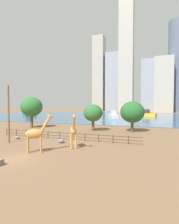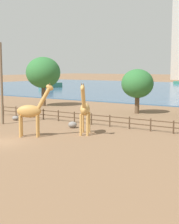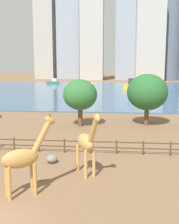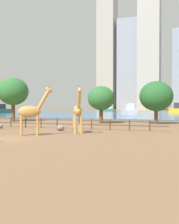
{
  "view_description": "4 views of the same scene",
  "coord_description": "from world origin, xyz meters",
  "px_view_note": "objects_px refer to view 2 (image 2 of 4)",
  "views": [
    {
      "loc": [
        14.19,
        -15.07,
        5.99
      ],
      "look_at": [
        -0.93,
        27.34,
        4.22
      ],
      "focal_mm": 28.0,
      "sensor_mm": 36.0,
      "label": 1
    },
    {
      "loc": [
        22.43,
        -19.64,
        6.4
      ],
      "look_at": [
        0.81,
        12.39,
        1.36
      ],
      "focal_mm": 55.0,
      "sensor_mm": 36.0,
      "label": 2
    },
    {
      "loc": [
        6.02,
        -12.58,
        7.94
      ],
      "look_at": [
        2.81,
        20.8,
        2.36
      ],
      "focal_mm": 45.0,
      "sensor_mm": 36.0,
      "label": 3
    },
    {
      "loc": [
        15.39,
        -20.9,
        3.06
      ],
      "look_at": [
        0.12,
        21.18,
        1.92
      ],
      "focal_mm": 45.0,
      "sensor_mm": 36.0,
      "label": 4
    }
  ],
  "objects_px": {
    "boulder_near_fence": "(15,118)",
    "boulder_by_pole": "(73,125)",
    "giraffe_tall": "(31,111)",
    "boat_ferry": "(50,84)",
    "giraffe_companion": "(85,109)",
    "tree_right_tall": "(137,84)",
    "tree_left_large": "(43,73)",
    "utility_pole": "(2,84)"
  },
  "relations": [
    {
      "from": "boulder_near_fence",
      "to": "boulder_by_pole",
      "type": "distance_m",
      "value": 8.94
    },
    {
      "from": "giraffe_tall",
      "to": "boat_ferry",
      "type": "bearing_deg",
      "value": 95.83
    },
    {
      "from": "giraffe_companion",
      "to": "tree_right_tall",
      "type": "bearing_deg",
      "value": 160.5
    },
    {
      "from": "tree_left_large",
      "to": "boat_ferry",
      "type": "bearing_deg",
      "value": 129.31
    },
    {
      "from": "giraffe_tall",
      "to": "tree_left_large",
      "type": "height_order",
      "value": "tree_left_large"
    },
    {
      "from": "giraffe_companion",
      "to": "tree_left_large",
      "type": "distance_m",
      "value": 25.73
    },
    {
      "from": "tree_left_large",
      "to": "boulder_by_pole",
      "type": "bearing_deg",
      "value": -40.36
    },
    {
      "from": "boulder_by_pole",
      "to": "boat_ferry",
      "type": "height_order",
      "value": "boat_ferry"
    },
    {
      "from": "giraffe_tall",
      "to": "tree_left_large",
      "type": "bearing_deg",
      "value": 95.69
    },
    {
      "from": "tree_left_large",
      "to": "boat_ferry",
      "type": "xyz_separation_m",
      "value": [
        -31.24,
        38.15,
        -4.24
      ]
    },
    {
      "from": "utility_pole",
      "to": "boat_ferry",
      "type": "bearing_deg",
      "value": 126.0
    },
    {
      "from": "giraffe_tall",
      "to": "giraffe_companion",
      "type": "relative_size",
      "value": 0.99
    },
    {
      "from": "boulder_by_pole",
      "to": "tree_left_large",
      "type": "xyz_separation_m",
      "value": [
        -16.54,
        14.06,
        5.18
      ]
    },
    {
      "from": "giraffe_companion",
      "to": "boulder_near_fence",
      "type": "bearing_deg",
      "value": -130.43
    },
    {
      "from": "utility_pole",
      "to": "boulder_by_pole",
      "type": "distance_m",
      "value": 9.44
    },
    {
      "from": "giraffe_tall",
      "to": "boulder_near_fence",
      "type": "relative_size",
      "value": 5.84
    },
    {
      "from": "utility_pole",
      "to": "tree_right_tall",
      "type": "relative_size",
      "value": 1.48
    },
    {
      "from": "giraffe_tall",
      "to": "utility_pole",
      "type": "height_order",
      "value": "utility_pole"
    },
    {
      "from": "utility_pole",
      "to": "boat_ferry",
      "type": "xyz_separation_m",
      "value": [
        -39.71,
        54.66,
        -3.29
      ]
    },
    {
      "from": "tree_right_tall",
      "to": "boulder_by_pole",
      "type": "bearing_deg",
      "value": -92.12
    },
    {
      "from": "giraffe_tall",
      "to": "boulder_near_fence",
      "type": "height_order",
      "value": "giraffe_tall"
    },
    {
      "from": "giraffe_companion",
      "to": "tree_right_tall",
      "type": "height_order",
      "value": "tree_right_tall"
    },
    {
      "from": "giraffe_companion",
      "to": "giraffe_tall",
      "type": "bearing_deg",
      "value": -72.04
    },
    {
      "from": "tree_left_large",
      "to": "boat_ferry",
      "type": "relative_size",
      "value": 1.06
    },
    {
      "from": "giraffe_companion",
      "to": "boat_ferry",
      "type": "relative_size",
      "value": 0.66
    },
    {
      "from": "giraffe_companion",
      "to": "tree_left_large",
      "type": "bearing_deg",
      "value": -158.06
    },
    {
      "from": "giraffe_companion",
      "to": "tree_right_tall",
      "type": "relative_size",
      "value": 0.82
    },
    {
      "from": "tree_right_tall",
      "to": "boat_ferry",
      "type": "height_order",
      "value": "boat_ferry"
    },
    {
      "from": "utility_pole",
      "to": "boulder_near_fence",
      "type": "bearing_deg",
      "value": 107.15
    },
    {
      "from": "tree_right_tall",
      "to": "utility_pole",
      "type": "bearing_deg",
      "value": -117.18
    },
    {
      "from": "boulder_by_pole",
      "to": "tree_right_tall",
      "type": "height_order",
      "value": "tree_right_tall"
    },
    {
      "from": "boulder_near_fence",
      "to": "tree_right_tall",
      "type": "height_order",
      "value": "tree_right_tall"
    },
    {
      "from": "boulder_near_fence",
      "to": "tree_left_large",
      "type": "distance_m",
      "value": 16.54
    },
    {
      "from": "giraffe_tall",
      "to": "tree_right_tall",
      "type": "xyz_separation_m",
      "value": [
        0.87,
        20.19,
        1.75
      ]
    },
    {
      "from": "giraffe_tall",
      "to": "boulder_by_pole",
      "type": "bearing_deg",
      "value": 53.25
    },
    {
      "from": "giraffe_companion",
      "to": "tree_left_large",
      "type": "relative_size",
      "value": 0.62
    },
    {
      "from": "giraffe_companion",
      "to": "boulder_near_fence",
      "type": "relative_size",
      "value": 5.88
    },
    {
      "from": "giraffe_companion",
      "to": "boulder_near_fence",
      "type": "distance_m",
      "value": 12.52
    },
    {
      "from": "giraffe_tall",
      "to": "giraffe_companion",
      "type": "bearing_deg",
      "value": 13.01
    },
    {
      "from": "boulder_near_fence",
      "to": "tree_right_tall",
      "type": "distance_m",
      "value": 17.32
    },
    {
      "from": "boat_ferry",
      "to": "tree_right_tall",
      "type": "bearing_deg",
      "value": -116.16
    },
    {
      "from": "utility_pole",
      "to": "tree_left_large",
      "type": "bearing_deg",
      "value": 117.15
    }
  ]
}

